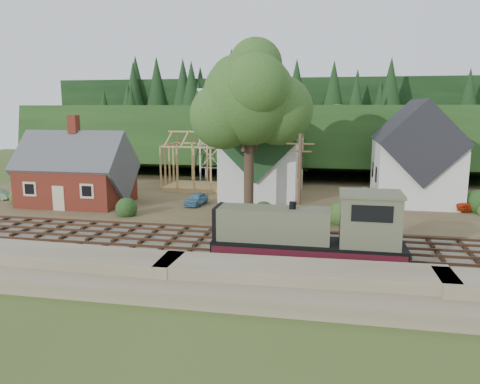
% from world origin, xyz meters
% --- Properties ---
extents(ground, '(140.00, 140.00, 0.00)m').
position_xyz_m(ground, '(0.00, 0.00, 0.00)').
color(ground, '#384C1E').
rests_on(ground, ground).
extents(embankment, '(64.00, 5.00, 1.60)m').
position_xyz_m(embankment, '(0.00, -8.50, 0.00)').
color(embankment, '#7F7259').
rests_on(embankment, ground).
extents(railroad_bed, '(64.00, 11.00, 0.16)m').
position_xyz_m(railroad_bed, '(0.00, 0.00, 0.08)').
color(railroad_bed, '#726B5B').
rests_on(railroad_bed, ground).
extents(village_flat, '(64.00, 26.00, 0.30)m').
position_xyz_m(village_flat, '(0.00, 18.00, 0.15)').
color(village_flat, brown).
rests_on(village_flat, ground).
extents(hillside, '(70.00, 28.96, 12.74)m').
position_xyz_m(hillside, '(0.00, 42.00, 0.00)').
color(hillside, '#1E3F19').
rests_on(hillside, ground).
extents(ridge, '(80.00, 20.00, 12.00)m').
position_xyz_m(ridge, '(0.00, 58.00, 0.00)').
color(ridge, black).
rests_on(ridge, ground).
extents(depot, '(10.80, 7.41, 9.00)m').
position_xyz_m(depot, '(-16.00, 11.00, 3.21)').
color(depot, maroon).
rests_on(depot, village_flat).
extents(church, '(8.40, 15.17, 13.00)m').
position_xyz_m(church, '(2.00, 19.68, 5.18)').
color(church, silver).
rests_on(church, village_flat).
extents(farmhouse, '(8.40, 10.80, 10.60)m').
position_xyz_m(farmhouse, '(18.00, 19.00, 4.87)').
color(farmhouse, silver).
rests_on(farmhouse, village_flat).
extents(timber_frame, '(8.20, 6.20, 6.99)m').
position_xyz_m(timber_frame, '(-6.00, 22.00, 3.27)').
color(timber_frame, tan).
rests_on(timber_frame, village_flat).
extents(lattice_tower, '(3.20, 3.20, 12.12)m').
position_xyz_m(lattice_tower, '(-6.00, 28.00, 10.03)').
color(lattice_tower, silver).
rests_on(lattice_tower, village_flat).
extents(big_tree, '(10.90, 8.40, 14.70)m').
position_xyz_m(big_tree, '(2.17, 10.08, 10.22)').
color(big_tree, '#38281E').
rests_on(big_tree, village_flat).
extents(telegraph_pole_near, '(2.20, 0.28, 8.00)m').
position_xyz_m(telegraph_pole_near, '(7.00, 5.20, 4.25)').
color(telegraph_pole_near, '#4C331E').
rests_on(telegraph_pole_near, ground).
extents(locomotive, '(11.91, 2.98, 4.77)m').
position_xyz_m(locomotive, '(8.59, -3.00, 2.11)').
color(locomotive, black).
rests_on(locomotive, railroad_bed).
extents(car_blue, '(1.91, 3.77, 1.23)m').
position_xyz_m(car_blue, '(-3.83, 12.56, 0.92)').
color(car_blue, '#5189AD').
rests_on(car_blue, village_flat).
extents(car_red, '(4.83, 3.06, 1.24)m').
position_xyz_m(car_red, '(23.08, 15.13, 0.92)').
color(car_red, red).
rests_on(car_red, village_flat).
extents(patio_set, '(1.99, 1.99, 2.21)m').
position_xyz_m(patio_set, '(-13.34, 9.28, 2.18)').
color(patio_set, silver).
rests_on(patio_set, village_flat).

